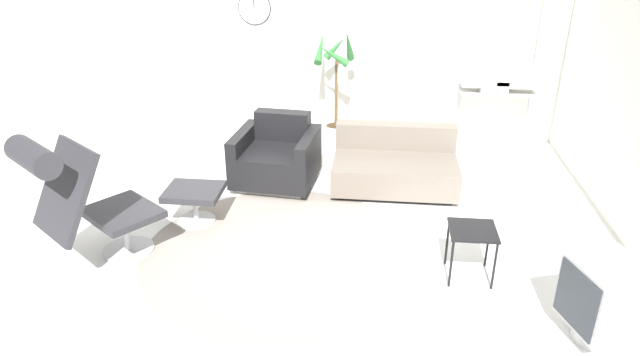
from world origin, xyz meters
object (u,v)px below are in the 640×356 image
at_px(lounge_chair, 76,190).
at_px(couch_low, 395,167).
at_px(potted_plant, 335,96).
at_px(crt_television, 604,300).
at_px(shelf_unit, 498,83).
at_px(ottoman, 194,197).
at_px(side_table, 472,235).
at_px(armchair_red, 277,159).

bearing_deg(lounge_chair, couch_low, 73.29).
xyz_separation_m(couch_low, potted_plant, (-0.75, 1.14, 0.42)).
relative_size(crt_television, shelf_unit, 0.29).
bearing_deg(lounge_chair, potted_plant, 96.22).
relative_size(ottoman, couch_low, 0.40).
height_order(side_table, crt_television, crt_television).
xyz_separation_m(ottoman, potted_plant, (1.16, 2.15, 0.39)).
bearing_deg(ottoman, potted_plant, 61.72).
height_order(ottoman, crt_television, crt_television).
xyz_separation_m(armchair_red, crt_television, (2.66, -2.30, 0.05)).
height_order(couch_low, crt_television, couch_low).
height_order(lounge_chair, armchair_red, lounge_chair).
height_order(ottoman, shelf_unit, shelf_unit).
xyz_separation_m(side_table, shelf_unit, (0.65, 3.00, 0.43)).
bearing_deg(potted_plant, ottoman, -118.28).
bearing_deg(potted_plant, crt_television, -58.65).
bearing_deg(side_table, couch_low, 109.54).
bearing_deg(side_table, crt_television, -41.00).
height_order(ottoman, couch_low, couch_low).
distance_m(ottoman, potted_plant, 2.47).
distance_m(armchair_red, couch_low, 1.28).
xyz_separation_m(armchair_red, shelf_unit, (2.52, 1.39, 0.54)).
relative_size(lounge_chair, armchair_red, 1.28).
distance_m(lounge_chair, armchair_red, 2.26).
bearing_deg(ottoman, couch_low, 27.84).
xyz_separation_m(lounge_chair, crt_television, (3.93, -0.48, -0.38)).
distance_m(lounge_chair, crt_television, 3.98).
height_order(armchair_red, shelf_unit, shelf_unit).
bearing_deg(couch_low, shelf_unit, -132.53).
relative_size(ottoman, armchair_red, 0.57).
height_order(potted_plant, shelf_unit, shelf_unit).
distance_m(ottoman, crt_television, 3.54).
relative_size(lounge_chair, side_table, 2.71).
xyz_separation_m(lounge_chair, potted_plant, (1.80, 3.00, -0.06)).
relative_size(armchair_red, couch_low, 0.70).
height_order(armchair_red, couch_low, armchair_red).
distance_m(ottoman, side_table, 2.57).
xyz_separation_m(lounge_chair, side_table, (3.14, 0.20, -0.33)).
relative_size(ottoman, shelf_unit, 0.25).
xyz_separation_m(armchair_red, side_table, (1.87, -1.61, 0.10)).
relative_size(ottoman, potted_plant, 0.35).
height_order(side_table, shelf_unit, shelf_unit).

